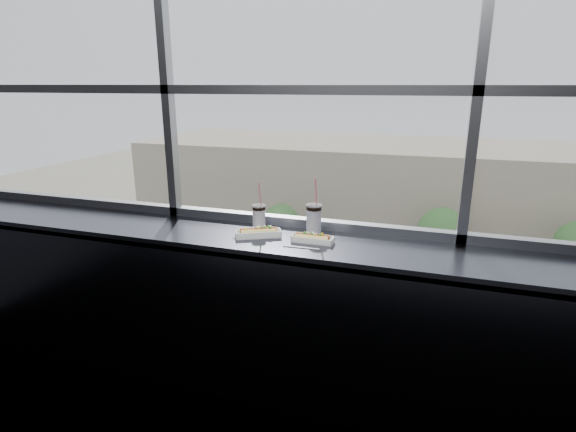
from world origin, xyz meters
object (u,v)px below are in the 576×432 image
(car_far_b, at_px, (458,289))
(pedestrian_a, at_px, (318,253))
(soda_cup_left, at_px, (259,217))
(pedestrian_d, at_px, (576,275))
(pedestrian_c, at_px, (514,268))
(hotdog_tray_left, at_px, (258,232))
(hotdog_tray_right, at_px, (313,238))
(car_near_d, at_px, (541,380))
(tree_center, at_px, (442,231))
(wrapper, at_px, (238,236))
(car_far_a, at_px, (247,262))
(car_near_b, at_px, (274,329))
(car_near_a, at_px, (146,308))
(pedestrian_b, at_px, (392,258))
(car_near_c, at_px, (410,355))
(tree_left, at_px, (281,222))
(soda_cup_right, at_px, (314,218))
(loose_straw, at_px, (301,248))

(car_far_b, bearing_deg, pedestrian_a, 63.66)
(soda_cup_left, relative_size, pedestrian_d, 0.15)
(soda_cup_left, xyz_separation_m, pedestrian_c, (6.82, 28.63, -11.03))
(hotdog_tray_left, height_order, hotdog_tray_right, hotdog_tray_left)
(car_near_d, xyz_separation_m, tree_center, (-4.21, 12.00, 2.44))
(wrapper, xyz_separation_m, car_far_a, (-10.63, 24.35, -11.03))
(car_far_a, height_order, car_near_b, car_near_b)
(car_near_a, relative_size, pedestrian_c, 2.80)
(hotdog_tray_right, distance_m, soda_cup_left, 0.41)
(pedestrian_a, bearing_deg, pedestrian_d, -86.68)
(wrapper, relative_size, pedestrian_b, 0.04)
(pedestrian_c, bearing_deg, car_near_d, 87.24)
(car_near_c, relative_size, car_near_b, 0.87)
(hotdog_tray_right, xyz_separation_m, tree_center, (1.61, 28.29, -8.70))
(car_near_a, height_order, pedestrian_d, pedestrian_d)
(hotdog_tray_left, height_order, car_near_c, hotdog_tray_left)
(wrapper, bearing_deg, car_near_b, 109.30)
(car_near_a, bearing_deg, pedestrian_b, -40.56)
(car_near_b, height_order, car_near_a, car_near_b)
(pedestrian_a, bearing_deg, soda_cup_left, -166.74)
(car_near_a, relative_size, pedestrian_b, 3.17)
(car_near_c, xyz_separation_m, pedestrian_a, (-7.29, 11.35, -0.02))
(car_near_a, distance_m, pedestrian_b, 17.12)
(hotdog_tray_left, bearing_deg, wrapper, 177.58)
(car_far_a, distance_m, tree_center, 13.53)
(car_far_a, height_order, car_far_b, car_far_b)
(car_near_c, height_order, car_far_a, car_far_a)
(car_near_d, bearing_deg, car_far_b, 26.91)
(hotdog_tray_left, distance_m, soda_cup_left, 0.14)
(pedestrian_c, relative_size, tree_center, 0.45)
(car_near_c, bearing_deg, tree_left, 40.72)
(hotdog_tray_left, height_order, tree_left, hotdog_tray_left)
(tree_left, bearing_deg, pedestrian_a, -11.99)
(soda_cup_right, relative_size, car_far_a, 0.06)
(soda_cup_right, relative_size, car_near_a, 0.06)
(car_near_d, height_order, pedestrian_c, pedestrian_c)
(pedestrian_b, bearing_deg, car_far_a, 112.66)
(car_near_d, distance_m, pedestrian_d, 13.03)
(soda_cup_right, height_order, pedestrian_a, soda_cup_right)
(car_near_a, distance_m, car_near_d, 19.61)
(hotdog_tray_left, relative_size, loose_straw, 1.36)
(hotdog_tray_left, distance_m, car_near_c, 19.71)
(car_near_c, bearing_deg, car_near_a, 89.90)
(car_near_b, bearing_deg, tree_left, 24.61)
(tree_left, bearing_deg, car_far_a, -105.98)
(tree_left, bearing_deg, pedestrian_d, 0.94)
(pedestrian_b, bearing_deg, hotdog_tray_right, -176.85)
(car_far_b, bearing_deg, tree_center, 8.95)
(soda_cup_right, xyz_separation_m, pedestrian_a, (-6.85, 27.49, -11.17))
(pedestrian_a, distance_m, tree_left, 3.67)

